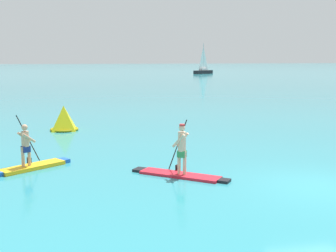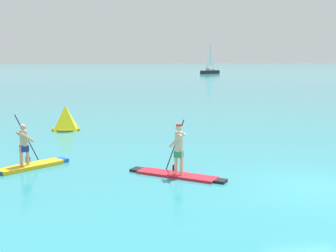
# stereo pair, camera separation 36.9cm
# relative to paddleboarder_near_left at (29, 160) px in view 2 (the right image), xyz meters

# --- Properties ---
(ground) EXTENTS (440.00, 440.00, 0.00)m
(ground) POSITION_rel_paddleboarder_near_left_xyz_m (8.83, -3.88, -0.31)
(ground) COLOR teal
(paddleboarder_near_left) EXTENTS (2.56, 2.07, 1.91)m
(paddleboarder_near_left) POSITION_rel_paddleboarder_near_left_xyz_m (0.00, 0.00, 0.00)
(paddleboarder_near_left) COLOR yellow
(paddleboarder_near_left) RESTS_ON ground
(paddleboarder_mid_center) EXTENTS (2.98, 2.38, 1.90)m
(paddleboarder_mid_center) POSITION_rel_paddleboarder_near_left_xyz_m (4.95, -1.89, 0.08)
(paddleboarder_mid_center) COLOR red
(paddleboarder_mid_center) RESTS_ON ground
(race_marker_buoy) EXTENTS (1.76, 1.76, 1.33)m
(race_marker_buoy) POSITION_rel_paddleboarder_near_left_xyz_m (0.78, 8.04, 0.28)
(race_marker_buoy) COLOR yellow
(race_marker_buoy) RESTS_ON ground
(sailboat_right_horizon) EXTENTS (5.11, 4.16, 6.78)m
(sailboat_right_horizon) POSITION_rel_paddleboarder_near_left_xyz_m (28.35, 80.80, 0.60)
(sailboat_right_horizon) COLOR black
(sailboat_right_horizon) RESTS_ON ground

